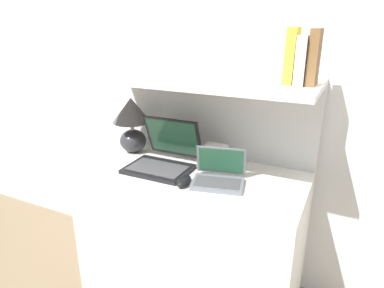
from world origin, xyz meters
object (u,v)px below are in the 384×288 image
laptop_small (219,176)px  book_brown (314,57)px  table_lamp (132,120)px  computer_mouse (184,181)px  book_white (303,60)px  router_box (216,153)px  book_yellow (292,56)px  laptop_large (164,158)px

laptop_small → book_brown: 0.69m
table_lamp → computer_mouse: bearing=-29.5°
computer_mouse → book_brown: book_brown is taller
computer_mouse → book_white: bearing=24.3°
laptop_small → router_box: bearing=114.7°
router_box → laptop_small: bearing=-65.3°
router_box → book_yellow: book_yellow is taller
laptop_large → router_box: (0.23, 0.19, -0.00)m
laptop_small → router_box: laptop_small is taller
laptop_large → book_white: 0.86m
router_box → book_brown: size_ratio=0.55×
laptop_large → computer_mouse: 0.25m
book_brown → table_lamp: bearing=176.3°
laptop_large → table_lamp: bearing=156.4°
laptop_small → book_white: book_white is taller
laptop_large → laptop_small: bearing=-9.1°
book_brown → computer_mouse: bearing=-157.5°
laptop_small → table_lamp: bearing=164.1°
laptop_small → laptop_large: bearing=170.9°
router_box → book_white: size_ratio=0.61×
laptop_large → book_brown: (0.71, 0.06, 0.55)m
table_lamp → laptop_large: table_lamp is taller
laptop_large → computer_mouse: (0.20, -0.15, -0.03)m
router_box → book_yellow: size_ratio=0.53×
router_box → computer_mouse: bearing=-95.4°
book_brown → book_white: book_brown is taller
table_lamp → book_brown: 1.08m
book_white → laptop_small: bearing=-160.3°
table_lamp → book_yellow: bearing=-4.1°
computer_mouse → book_white: 0.77m
table_lamp → router_box: bearing=6.8°
computer_mouse → router_box: (0.03, 0.34, 0.03)m
laptop_small → book_yellow: bearing=22.9°
laptop_small → router_box: 0.27m
laptop_small → book_yellow: 0.65m
table_lamp → book_white: size_ratio=1.61×
book_brown → laptop_small: bearing=-162.5°
book_white → computer_mouse: bearing=-155.7°
laptop_large → book_yellow: bearing=5.6°
router_box → book_white: book_white is taller
table_lamp → computer_mouse: (0.49, -0.27, -0.18)m
computer_mouse → router_box: bearing=84.6°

